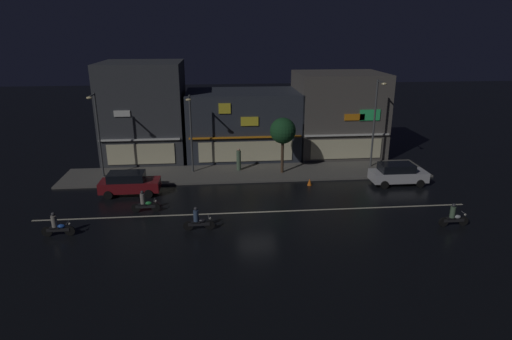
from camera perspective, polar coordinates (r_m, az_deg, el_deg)
name	(u,v)px	position (r m, az deg, el deg)	size (l,w,h in m)	color
ground_plane	(257,212)	(28.60, 0.10, -5.65)	(140.00, 140.00, 0.00)	black
lane_divider_stripe	(257,212)	(28.60, 0.10, -5.64)	(28.81, 0.16, 0.01)	beige
sidewalk_far	(248,173)	(36.02, -1.11, -0.39)	(30.33, 4.61, 0.14)	#5B5954
storefront_left_block	(243,124)	(40.50, -1.72, 6.13)	(10.38, 6.52, 6.17)	#2D333D
storefront_center_block	(338,114)	(41.99, 10.86, 7.36)	(8.10, 6.72, 7.76)	#56514C
storefront_right_block	(145,111)	(41.15, -14.64, 7.64)	(7.20, 7.43, 8.84)	#383A3F
streetlamp_west	(97,129)	(35.93, -20.40, 5.20)	(0.44, 1.64, 6.80)	#47494C
streetlamp_mid	(191,127)	(35.30, -8.70, 5.63)	(0.44, 1.64, 6.47)	#47494C
streetlamp_east	(376,117)	(37.59, 15.66, 6.78)	(0.44, 1.64, 7.50)	#47494C
pedestrian_on_sidewalk	(239,160)	(36.31, -2.31, 1.34)	(0.38, 0.38, 1.92)	#4C664C
street_tree	(283,131)	(35.06, 3.60, 5.20)	(2.13, 2.13, 4.65)	#473323
parked_car_near_kerb	(398,174)	(35.16, 18.37, -0.45)	(4.30, 1.98, 1.67)	silver
parked_car_trailing	(129,183)	(32.70, -16.56, -1.67)	(4.30, 1.98, 1.67)	maroon
motorcycle_lead	(198,221)	(26.16, -7.75, -6.69)	(1.90, 0.60, 1.52)	black
motorcycle_following	(57,226)	(27.80, -25.04, -6.80)	(1.90, 0.60, 1.52)	black
motorcycle_opposite_lane	(453,217)	(29.08, 24.84, -5.68)	(1.90, 0.60, 1.52)	black
motorcycle_trailing_far	(145,203)	(29.35, -14.64, -4.29)	(1.90, 0.60, 1.52)	black
traffic_cone	(310,182)	(33.58, 7.16, -1.58)	(0.36, 0.36, 0.55)	orange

